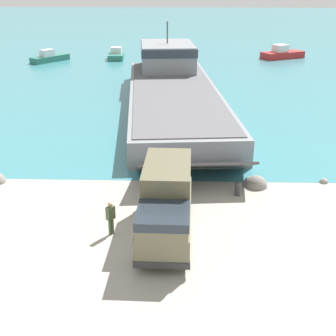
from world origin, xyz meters
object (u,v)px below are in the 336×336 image
at_px(moored_boat_b, 282,54).
at_px(mooring_bollard, 238,188).
at_px(moored_boat_c, 116,55).
at_px(landing_craft, 172,86).
at_px(soldier_on_ramp, 111,216).
at_px(military_truck, 166,203).
at_px(moored_boat_a, 50,58).

height_order(moored_boat_b, mooring_bollard, moored_boat_b).
bearing_deg(mooring_bollard, moored_boat_c, 105.69).
relative_size(moored_boat_c, mooring_bollard, 5.94).
bearing_deg(moored_boat_b, mooring_bollard, -42.08).
bearing_deg(mooring_bollard, moored_boat_b, 76.32).
bearing_deg(landing_craft, moored_boat_b, 54.37).
bearing_deg(soldier_on_ramp, moored_boat_c, -43.30).
bearing_deg(soldier_on_ramp, landing_craft, -55.83).
height_order(military_truck, moored_boat_b, military_truck).
bearing_deg(mooring_bollard, landing_craft, 101.32).
relative_size(soldier_on_ramp, mooring_bollard, 2.01).
bearing_deg(moored_boat_c, moored_boat_a, 13.15).
bearing_deg(soldier_on_ramp, moored_boat_a, -32.48).
distance_m(moored_boat_c, mooring_bollard, 51.08).
xyz_separation_m(soldier_on_ramp, mooring_bollard, (6.77, 4.72, -0.55)).
distance_m(military_truck, moored_boat_c, 54.68).
bearing_deg(moored_boat_b, moored_boat_a, -111.37).
relative_size(soldier_on_ramp, moored_boat_a, 0.29).
height_order(moored_boat_b, moored_boat_c, moored_boat_b).
bearing_deg(landing_craft, moored_boat_c, 103.73).
bearing_deg(military_truck, landing_craft, -177.97).
xyz_separation_m(landing_craft, soldier_on_ramp, (-2.38, -26.68, -0.70)).
bearing_deg(moored_boat_b, landing_craft, -58.67).
distance_m(moored_boat_b, moored_boat_c, 26.17).
distance_m(military_truck, moored_boat_b, 57.58).
bearing_deg(moored_boat_a, moored_boat_c, 52.61).
height_order(landing_craft, mooring_bollard, landing_craft).
xyz_separation_m(military_truck, soldier_on_ramp, (-2.75, -0.11, -0.68)).
distance_m(landing_craft, moored_boat_b, 33.17).
height_order(military_truck, mooring_bollard, military_truck).
distance_m(landing_craft, mooring_bollard, 22.43).
relative_size(military_truck, moored_boat_a, 1.15).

